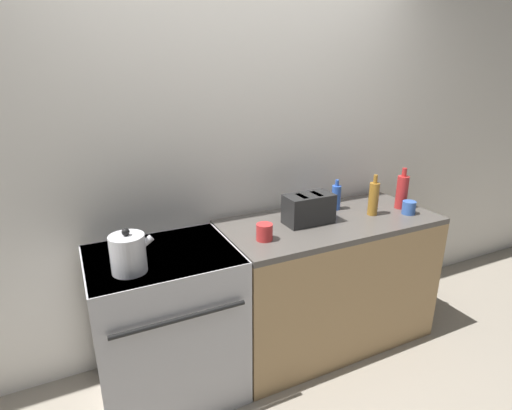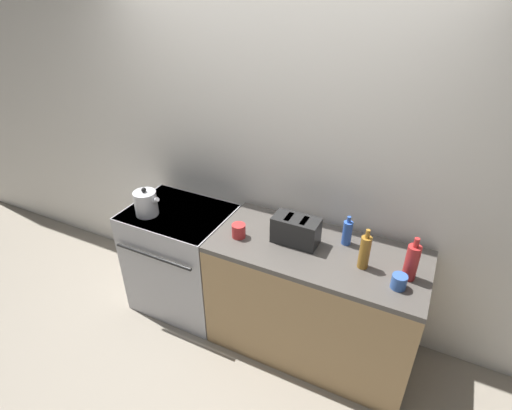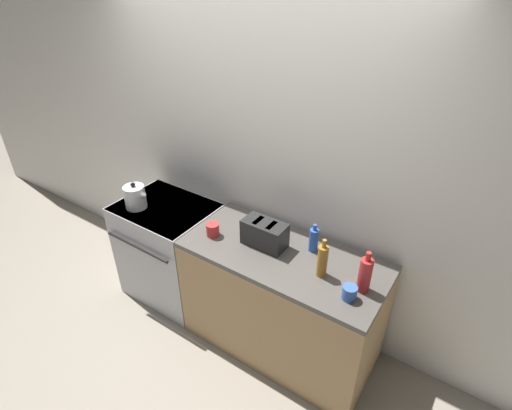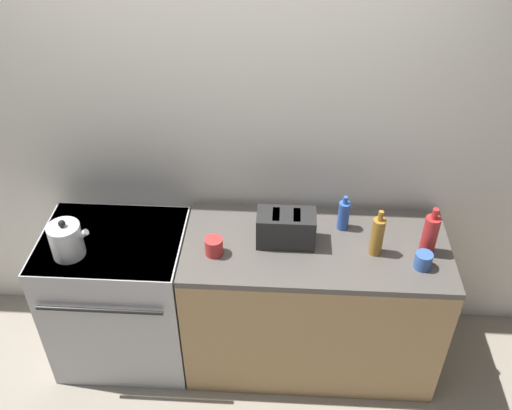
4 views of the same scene
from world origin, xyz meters
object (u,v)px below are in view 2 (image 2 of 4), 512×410
object	(u,v)px
bottle_amber	(365,252)
stove	(183,257)
kettle	(146,203)
bottle_red	(412,262)
bottle_blue	(347,232)
cup_red	(239,231)
toaster	(296,230)
cup_blue	(399,282)

from	to	relation	value
bottle_amber	stove	bearing A→B (deg)	179.07
kettle	bottle_red	xyz separation A→B (m)	(1.84, 0.12, 0.02)
bottle_blue	cup_red	world-z (taller)	bottle_blue
bottle_blue	stove	bearing A→B (deg)	-172.25
kettle	toaster	bearing A→B (deg)	8.31
stove	toaster	bearing A→B (deg)	2.25
stove	bottle_blue	distance (m)	1.35
toaster	bottle_red	distance (m)	0.73
toaster	stove	bearing A→B (deg)	-177.75
toaster	bottle_red	size ratio (longest dim) A/B	1.08
kettle	bottle_amber	size ratio (longest dim) A/B	0.82
kettle	bottle_red	bearing A→B (deg)	3.76
stove	cup_blue	bearing A→B (deg)	-4.13
kettle	bottle_amber	xyz separation A→B (m)	(1.57, 0.10, 0.02)
bottle_red	toaster	bearing A→B (deg)	176.75
cup_red	toaster	bearing A→B (deg)	17.36
toaster	cup_red	distance (m)	0.39
bottle_amber	bottle_red	bearing A→B (deg)	3.88
bottle_red	bottle_amber	bearing A→B (deg)	-176.12
toaster	bottle_blue	bearing A→B (deg)	23.27
toaster	cup_blue	bearing A→B (deg)	-12.58
toaster	bottle_amber	world-z (taller)	bottle_amber
toaster	bottle_red	bearing A→B (deg)	-3.25
bottle_amber	bottle_blue	xyz separation A→B (m)	(-0.15, 0.19, -0.03)
toaster	bottle_blue	distance (m)	0.33
cup_blue	cup_red	world-z (taller)	cup_red
toaster	bottle_amber	size ratio (longest dim) A/B	1.13
stove	bottle_blue	bearing A→B (deg)	7.75
cup_blue	toaster	bearing A→B (deg)	167.42
stove	kettle	bearing A→B (deg)	-144.59
cup_blue	kettle	bearing A→B (deg)	-179.73
stove	kettle	world-z (taller)	kettle
toaster	bottle_blue	xyz separation A→B (m)	(0.31, 0.13, -0.01)
toaster	cup_blue	world-z (taller)	toaster
bottle_amber	cup_red	size ratio (longest dim) A/B	2.82
stove	cup_blue	world-z (taller)	cup_blue
kettle	bottle_red	size ratio (longest dim) A/B	0.79
toaster	bottle_amber	xyz separation A→B (m)	(0.46, -0.06, 0.02)
bottle_blue	bottle_red	size ratio (longest dim) A/B	0.74
bottle_amber	bottle_red	distance (m)	0.27
bottle_blue	cup_red	xyz separation A→B (m)	(-0.67, -0.25, -0.04)
kettle	cup_blue	size ratio (longest dim) A/B	2.55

